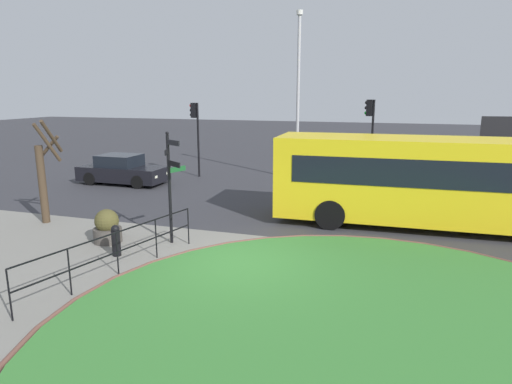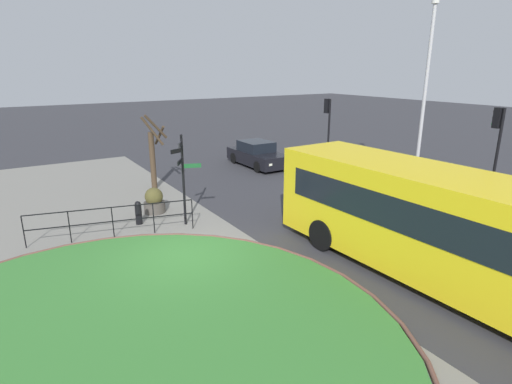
% 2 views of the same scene
% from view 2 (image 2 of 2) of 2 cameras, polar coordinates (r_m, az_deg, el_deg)
% --- Properties ---
extents(ground, '(120.00, 120.00, 0.00)m').
position_cam_2_polar(ground, '(13.03, -9.66, -8.83)').
color(ground, '#333338').
extents(sidewalk_paving, '(32.00, 8.47, 0.02)m').
position_cam_2_polar(sidewalk_paving, '(12.55, -17.22, -10.38)').
color(sidewalk_paving, gray).
rests_on(sidewalk_paving, ground).
extents(grass_island, '(12.27, 12.27, 0.10)m').
position_cam_2_polar(grass_island, '(9.34, -19.09, -20.63)').
color(grass_island, '#387A33').
rests_on(grass_island, ground).
extents(grass_kerb_ring, '(12.58, 12.58, 0.11)m').
position_cam_2_polar(grass_kerb_ring, '(9.34, -19.09, -20.60)').
color(grass_kerb_ring, brown).
rests_on(grass_kerb_ring, ground).
extents(signpost_directional, '(0.63, 1.10, 3.37)m').
position_cam_2_polar(signpost_directional, '(14.91, -10.02, 2.57)').
color(signpost_directional, black).
rests_on(signpost_directional, ground).
extents(bollard_foreground, '(0.24, 0.24, 0.90)m').
position_cam_2_polar(bollard_foreground, '(15.81, -15.92, -2.76)').
color(bollard_foreground, black).
rests_on(bollard_foreground, ground).
extents(railing_grass_edge, '(1.35, 5.27, 1.12)m').
position_cam_2_polar(railing_grass_edge, '(14.72, -19.23, -3.42)').
color(railing_grass_edge, black).
rests_on(railing_grass_edge, ground).
extents(bus_yellow, '(10.85, 2.86, 3.00)m').
position_cam_2_polar(bus_yellow, '(11.79, 25.18, -4.52)').
color(bus_yellow, yellow).
rests_on(bus_yellow, ground).
extents(car_near_lane, '(4.37, 1.90, 1.45)m').
position_cam_2_polar(car_near_lane, '(24.32, 0.20, 5.17)').
color(car_near_lane, black).
rests_on(car_near_lane, ground).
extents(traffic_light_near, '(0.49, 0.27, 3.94)m').
position_cam_2_polar(traffic_light_near, '(23.58, 9.86, 10.01)').
color(traffic_light_near, black).
rests_on(traffic_light_near, ground).
extents(traffic_light_far, '(0.49, 0.29, 4.13)m').
position_cam_2_polar(traffic_light_far, '(18.49, 30.29, 6.56)').
color(traffic_light_far, black).
rests_on(traffic_light_far, ground).
extents(lamppost_tall, '(0.32, 0.32, 8.40)m').
position_cam_2_polar(lamppost_tall, '(20.58, 22.30, 12.58)').
color(lamppost_tall, '#B7B7BC').
rests_on(lamppost_tall, ground).
extents(planter_near_signpost, '(0.84, 0.84, 1.04)m').
position_cam_2_polar(planter_near_signpost, '(16.91, -13.88, -1.29)').
color(planter_near_signpost, '#47423D').
rests_on(planter_near_signpost, ground).
extents(street_tree_bare, '(1.21, 1.20, 3.61)m').
position_cam_2_polar(street_tree_bare, '(19.96, -13.99, 5.14)').
color(street_tree_bare, '#423323').
rests_on(street_tree_bare, ground).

